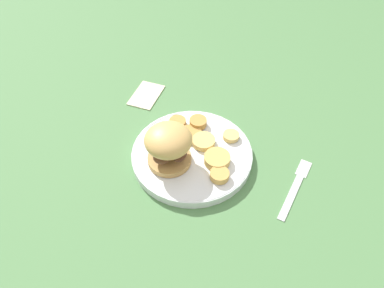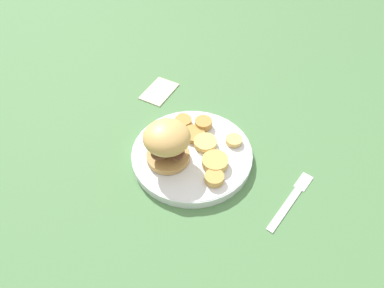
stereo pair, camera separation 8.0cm
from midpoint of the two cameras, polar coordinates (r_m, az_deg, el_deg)
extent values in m
plane|color=#4C7A47|center=(0.83, -2.74, -2.30)|extent=(4.00, 4.00, 0.00)
cylinder|color=white|center=(0.82, -2.76, -1.85)|extent=(0.26, 0.26, 0.02)
torus|color=white|center=(0.82, -2.79, -1.47)|extent=(0.26, 0.26, 0.01)
cylinder|color=tan|center=(0.80, -6.30, -2.43)|extent=(0.09, 0.09, 0.01)
ellipsoid|color=brown|center=(0.77, -7.50, -1.97)|extent=(0.06, 0.06, 0.02)
ellipsoid|color=#4C281E|center=(0.78, -6.96, -0.80)|extent=(0.05, 0.05, 0.01)
ellipsoid|color=#563323|center=(0.77, -4.75, -1.97)|extent=(0.04, 0.04, 0.01)
ellipsoid|color=brown|center=(0.79, -6.37, -0.92)|extent=(0.05, 0.06, 0.02)
ellipsoid|color=#4C281E|center=(0.78, -7.06, -1.56)|extent=(0.04, 0.04, 0.02)
ellipsoid|color=brown|center=(0.81, -7.21, 0.36)|extent=(0.03, 0.04, 0.01)
ellipsoid|color=tan|center=(0.75, -6.67, 0.46)|extent=(0.10, 0.10, 0.05)
cylinder|color=#BC8942|center=(0.84, -2.96, 1.40)|extent=(0.05, 0.05, 0.01)
cylinder|color=#DBB766|center=(0.84, 3.30, 1.10)|extent=(0.04, 0.04, 0.01)
cylinder|color=#DBB766|center=(0.83, -0.96, 0.26)|extent=(0.05, 0.05, 0.01)
cylinder|color=tan|center=(0.76, 1.25, -4.92)|extent=(0.04, 0.04, 0.02)
cylinder|color=#BC8942|center=(0.87, -4.83, 3.19)|extent=(0.04, 0.04, 0.01)
cylinder|color=#BC8942|center=(0.86, -1.69, 3.18)|extent=(0.04, 0.04, 0.02)
cylinder|color=tan|center=(0.79, 0.99, -2.47)|extent=(0.06, 0.06, 0.02)
cube|color=silver|center=(0.78, 12.05, -8.05)|extent=(0.10, 0.09, 0.00)
cube|color=silver|center=(0.83, 14.07, -3.79)|extent=(0.05, 0.05, 0.00)
cube|color=beige|center=(0.99, -9.31, 7.32)|extent=(0.12, 0.11, 0.01)
camera|label=1|loc=(0.04, -92.87, -3.17)|focal=35.00mm
camera|label=2|loc=(0.04, 87.13, 3.17)|focal=35.00mm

